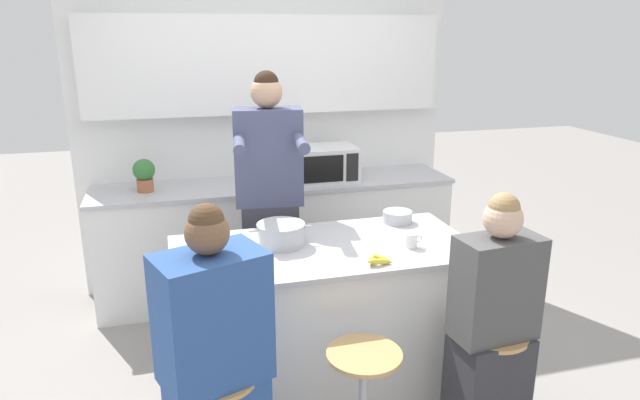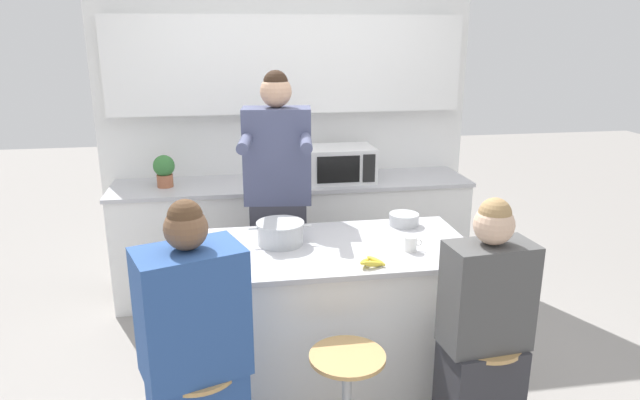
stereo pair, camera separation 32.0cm
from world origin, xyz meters
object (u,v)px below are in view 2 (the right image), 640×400
kitchen_island (322,319)px  person_cooking (278,212)px  bar_stool_rightmost (480,396)px  microwave (340,164)px  fruit_bowl (404,219)px  potted_plant (164,169)px  cooking_pot (280,233)px  coffee_cup_near (411,244)px  person_seated_near (482,349)px  banana_bunch (371,262)px  person_wrapped_blanket (196,366)px

kitchen_island → person_cooking: 0.83m
bar_stool_rightmost → microwave: size_ratio=1.23×
kitchen_island → fruit_bowl: size_ratio=9.19×
potted_plant → cooking_pot: bearing=-60.3°
person_cooking → bar_stool_rightmost: bearing=-50.6°
microwave → potted_plant: microwave is taller
microwave → cooking_pot: bearing=-114.9°
person_cooking → microwave: (0.56, 0.71, 0.15)m
kitchen_island → coffee_cup_near: (0.47, -0.14, 0.50)m
person_seated_near → banana_bunch: bearing=133.6°
person_cooking → person_wrapped_blanket: bearing=-102.9°
banana_bunch → microwave: bearing=84.2°
microwave → coffee_cup_near: bearing=-86.5°
cooking_pot → microwave: (0.60, 1.30, 0.08)m
kitchen_island → potted_plant: size_ratio=6.85×
person_wrapped_blanket → microwave: (1.06, 2.09, 0.39)m
person_cooking → person_wrapped_blanket: person_cooking is taller
person_wrapped_blanket → coffee_cup_near: 1.32m
bar_stool_rightmost → person_cooking: (-0.86, 1.35, 0.58)m
fruit_bowl → microwave: 1.12m
cooking_pot → fruit_bowl: size_ratio=1.94×
cooking_pot → banana_bunch: cooking_pot is taller
bar_stool_rightmost → potted_plant: 2.77m
bar_stool_rightmost → fruit_bowl: 1.15m
kitchen_island → potted_plant: 1.83m
coffee_cup_near → microwave: (-0.09, 1.52, 0.11)m
person_seated_near → coffee_cup_near: size_ratio=13.41×
person_cooking → person_seated_near: bearing=-51.8°
bar_stool_rightmost → potted_plant: size_ratio=2.65×
fruit_bowl → potted_plant: size_ratio=0.75×
person_wrapped_blanket → person_seated_near: person_wrapped_blanket is taller
fruit_bowl → microwave: microwave is taller
person_cooking → person_wrapped_blanket: (-0.50, -1.38, -0.24)m
person_cooking → potted_plant: person_cooking is taller
person_cooking → fruit_bowl: size_ratio=10.05×
bar_stool_rightmost → person_seated_near: (-0.02, -0.03, 0.28)m
cooking_pot → fruit_bowl: cooking_pot is taller
kitchen_island → potted_plant: (-0.99, 1.42, 0.60)m
bar_stool_rightmost → fruit_bowl: fruit_bowl is taller
person_cooking → banana_bunch: bearing=-61.6°
microwave → bar_stool_rightmost: bearing=-81.7°
person_cooking → fruit_bowl: person_cooking is taller
cooking_pot → potted_plant: bearing=119.7°
kitchen_island → person_seated_near: 0.98m
potted_plant → person_wrapped_blanket: bearing=-81.9°
fruit_bowl → potted_plant: 1.92m
person_cooking → fruit_bowl: (0.75, -0.39, 0.04)m
bar_stool_rightmost → person_wrapped_blanket: bearing=-178.8°
person_wrapped_blanket → person_seated_near: size_ratio=1.04×
person_wrapped_blanket → potted_plant: person_wrapped_blanket is taller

